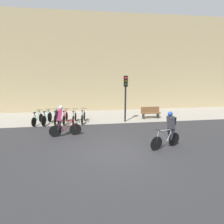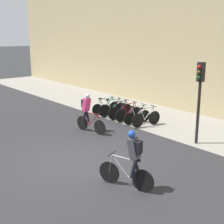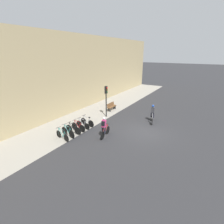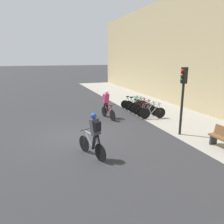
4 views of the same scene
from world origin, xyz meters
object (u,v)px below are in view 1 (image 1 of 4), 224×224
at_px(parked_bike_1, 47,118).
at_px(parked_bike_2, 56,118).
at_px(parked_bike_4, 74,118).
at_px(parked_bike_3, 65,118).
at_px(parked_bike_5, 83,117).
at_px(traffic_light_pole, 126,90).
at_px(cyclist_pink, 61,120).
at_px(bench, 151,112).
at_px(cyclist_grey, 169,129).
at_px(parked_bike_0, 37,119).

height_order(parked_bike_1, parked_bike_2, parked_bike_1).
xyz_separation_m(parked_bike_2, parked_bike_4, (1.26, -0.00, -0.03)).
xyz_separation_m(parked_bike_1, parked_bike_3, (1.26, 0.00, -0.01)).
bearing_deg(parked_bike_5, traffic_light_pole, -3.71).
bearing_deg(parked_bike_4, cyclist_pink, -100.48).
bearing_deg(parked_bike_4, bench, 4.63).
bearing_deg(bench, cyclist_grey, -101.23).
relative_size(parked_bike_2, traffic_light_pole, 0.51).
distance_m(parked_bike_4, bench, 5.87).
height_order(parked_bike_0, parked_bike_5, parked_bike_5).
bearing_deg(parked_bike_3, parked_bike_4, -0.14).
bearing_deg(parked_bike_1, cyclist_pink, -62.37).
bearing_deg(parked_bike_0, traffic_light_pole, -1.81).
relative_size(cyclist_pink, parked_bike_5, 1.05).
bearing_deg(traffic_light_pole, parked_bike_4, 176.95).
distance_m(parked_bike_1, parked_bike_5, 2.52).
bearing_deg(parked_bike_0, parked_bike_3, 0.05).
distance_m(parked_bike_0, parked_bike_3, 1.89).
relative_size(parked_bike_0, traffic_light_pole, 0.50).
xyz_separation_m(traffic_light_pole, bench, (2.18, 0.67, -1.85)).
distance_m(parked_bike_0, parked_bike_1, 0.63).
bearing_deg(cyclist_grey, parked_bike_2, 140.92).
relative_size(cyclist_grey, parked_bike_0, 1.07).
distance_m(parked_bike_2, traffic_light_pole, 5.29).
height_order(parked_bike_3, parked_bike_5, parked_bike_5).
relative_size(parked_bike_2, parked_bike_3, 1.02).
bearing_deg(parked_bike_3, parked_bike_2, 179.99).
distance_m(parked_bike_2, parked_bike_3, 0.63).
xyz_separation_m(cyclist_grey, traffic_light_pole, (-1.11, 4.71, 1.36)).
distance_m(parked_bike_1, traffic_light_pole, 5.88).
height_order(parked_bike_4, parked_bike_5, parked_bike_5).
distance_m(parked_bike_1, parked_bike_3, 1.26).
xyz_separation_m(cyclist_pink, parked_bike_4, (0.49, 2.67, -0.56)).
height_order(cyclist_pink, parked_bike_2, cyclist_pink).
distance_m(parked_bike_0, bench, 8.38).
bearing_deg(bench, parked_bike_0, -176.76).
bearing_deg(traffic_light_pole, cyclist_grey, -76.74).
xyz_separation_m(parked_bike_2, traffic_light_pole, (4.93, -0.20, 1.90)).
bearing_deg(parked_bike_0, parked_bike_2, 0.09).
relative_size(parked_bike_4, parked_bike_5, 0.96).
distance_m(parked_bike_0, traffic_light_pole, 6.48).
xyz_separation_m(parked_bike_5, traffic_light_pole, (3.04, -0.20, 1.90)).
xyz_separation_m(parked_bike_0, parked_bike_2, (1.26, 0.00, 0.02)).
bearing_deg(parked_bike_0, parked_bike_5, 0.03).
bearing_deg(parked_bike_2, traffic_light_pole, -2.29).
bearing_deg(parked_bike_0, cyclist_grey, -33.89).
bearing_deg(parked_bike_5, parked_bike_1, 180.00).
relative_size(cyclist_pink, parked_bike_3, 1.08).
bearing_deg(parked_bike_2, bench, 3.80).
distance_m(cyclist_grey, traffic_light_pole, 5.02).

